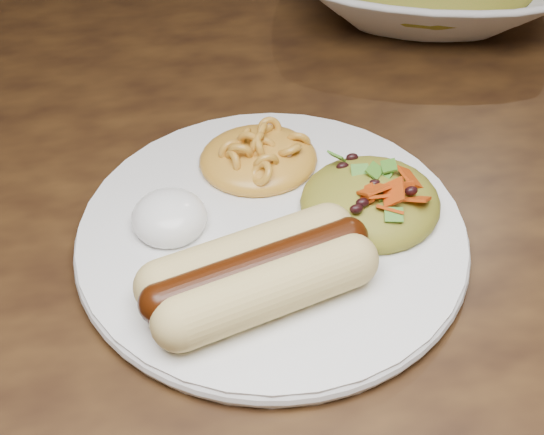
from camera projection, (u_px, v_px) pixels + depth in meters
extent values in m
cube|color=#452A12|center=(188.00, 144.00, 0.63)|extent=(1.60, 0.90, 0.04)
cylinder|color=white|center=(272.00, 235.00, 0.51)|extent=(0.30, 0.30, 0.01)
cylinder|color=#CFC077|center=(263.00, 293.00, 0.45)|extent=(0.12, 0.06, 0.03)
cylinder|color=#CFC077|center=(253.00, 254.00, 0.47)|extent=(0.12, 0.06, 0.03)
cylinder|color=#361003|center=(258.00, 269.00, 0.45)|extent=(0.13, 0.06, 0.03)
ellipsoid|color=orange|center=(258.00, 146.00, 0.55)|extent=(0.11, 0.11, 0.03)
ellipsoid|color=white|center=(168.00, 209.00, 0.50)|extent=(0.05, 0.05, 0.03)
ellipsoid|color=#AB6F23|center=(371.00, 197.00, 0.51)|extent=(0.10, 0.09, 0.04)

